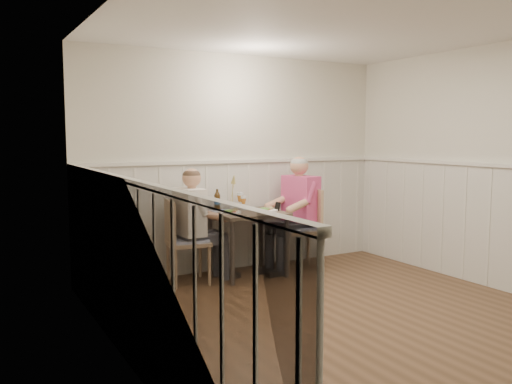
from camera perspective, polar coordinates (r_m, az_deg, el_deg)
ground_plane at (r=5.01m, az=10.20°, el=-13.17°), size 4.50×4.50×0.00m
room_shell at (r=4.73m, az=10.54°, el=4.48°), size 4.04×4.54×2.60m
wainscot at (r=5.36m, az=5.69°, el=-4.20°), size 4.00×4.49×1.34m
dining_table at (r=6.30m, az=-0.88°, el=-3.09°), size 0.80×0.70×0.75m
chair_right at (r=6.63m, az=5.01°, el=-3.56°), size 0.57×0.57×0.99m
chair_left at (r=6.04m, az=-7.70°, el=-4.86°), size 0.49×0.49×0.93m
man_in_pink at (r=6.64m, az=4.45°, el=-3.09°), size 0.71×0.50×1.40m
diner_cream at (r=6.06m, az=-6.63°, el=-4.43°), size 0.61×0.43×1.30m
plate_man at (r=6.32m, az=1.01°, el=-1.85°), size 0.28×0.28×0.07m
plate_diner at (r=6.18m, az=-2.78°, el=-2.06°), size 0.26×0.26×0.06m
beer_glass_a at (r=6.51m, az=-1.67°, el=-0.63°), size 0.08×0.08×0.20m
beer_glass_b at (r=6.42m, az=-1.32°, el=-0.92°), size 0.07×0.07×0.17m
beer_bottle at (r=6.39m, az=-4.10°, el=-0.95°), size 0.07×0.07×0.25m
rolled_napkin at (r=6.10m, az=1.51°, el=-2.13°), size 0.21×0.15×0.05m
grass_vase at (r=6.45m, az=-2.59°, el=-0.17°), size 0.05×0.05×0.43m
gingham_mat at (r=6.37m, az=-3.60°, el=-1.98°), size 0.27×0.22×0.01m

